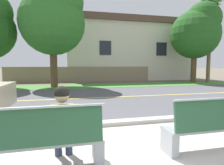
{
  "coord_description": "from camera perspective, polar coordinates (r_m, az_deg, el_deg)",
  "views": [
    {
      "loc": [
        -1.09,
        -2.33,
        1.56
      ],
      "look_at": [
        0.32,
        3.55,
        1.0
      ],
      "focal_mm": 30.52,
      "sensor_mm": 36.0,
      "label": 1
    }
  ],
  "objects": [
    {
      "name": "shade_tree_centre",
      "position": [
        18.89,
        24.09,
        13.95
      ],
      "size": [
        4.25,
        4.25,
        7.01
      ],
      "color": "brown",
      "rests_on": "ground_plane"
    },
    {
      "name": "ground_plane",
      "position": [
        10.51,
        -7.43,
        -3.3
      ],
      "size": [
        140.0,
        140.0,
        0.0
      ],
      "primitive_type": "plane",
      "color": "#665B4C"
    },
    {
      "name": "house_across_street",
      "position": [
        21.8,
        3.77,
        9.58
      ],
      "size": [
        13.75,
        6.91,
        6.31
      ],
      "color": "beige",
      "rests_on": "ground_plane"
    },
    {
      "name": "palm_tree_tall",
      "position": [
        19.76,
        27.48,
        18.13
      ],
      "size": [
        2.09,
        1.98,
        7.65
      ],
      "color": "brown",
      "rests_on": "ground_plane"
    },
    {
      "name": "street_asphalt",
      "position": [
        9.04,
        -6.41,
        -4.67
      ],
      "size": [
        52.0,
        8.0,
        0.01
      ],
      "primitive_type": "cube",
      "color": "#515156",
      "rests_on": "ground_plane"
    },
    {
      "name": "curb_edge",
      "position": [
        5.04,
        -0.39,
        -12.08
      ],
      "size": [
        44.0,
        0.3,
        0.11
      ],
      "primitive_type": "cube",
      "color": "#ADA89E",
      "rests_on": "ground_plane"
    },
    {
      "name": "far_verge_grass",
      "position": [
        14.1,
        -9.02,
        -1.11
      ],
      "size": [
        48.0,
        2.8,
        0.02
      ],
      "primitive_type": "cube",
      "color": "#478438",
      "rests_on": "ground_plane"
    },
    {
      "name": "bench_left",
      "position": [
        3.05,
        -20.52,
        -16.29
      ],
      "size": [
        1.82,
        0.48,
        1.01
      ],
      "color": "#9EA0A8",
      "rests_on": "ground_plane"
    },
    {
      "name": "sidewalk_pavement",
      "position": [
        3.33,
        7.92,
        -22.57
      ],
      "size": [
        44.0,
        3.6,
        0.01
      ],
      "primitive_type": "cube",
      "color": "#B7B2A8",
      "rests_on": "ground_plane"
    },
    {
      "name": "shade_tree_left",
      "position": [
        14.34,
        -16.84,
        18.12
      ],
      "size": [
        4.48,
        4.48,
        7.38
      ],
      "color": "brown",
      "rests_on": "ground_plane"
    },
    {
      "name": "road_centre_line",
      "position": [
        9.04,
        -6.41,
        -4.64
      ],
      "size": [
        48.0,
        0.14,
        0.01
      ],
      "primitive_type": "cube",
      "color": "#E0CC4C",
      "rests_on": "ground_plane"
    },
    {
      "name": "garden_wall",
      "position": [
        17.63,
        -9.18,
        2.41
      ],
      "size": [
        13.0,
        0.36,
        1.4
      ],
      "primitive_type": "cube",
      "color": "gray",
      "rests_on": "ground_plane"
    },
    {
      "name": "seated_person_olive",
      "position": [
        3.11,
        -14.57,
        -11.37
      ],
      "size": [
        0.52,
        0.68,
        1.25
      ],
      "color": "#333D56",
      "rests_on": "ground_plane"
    },
    {
      "name": "bench_right",
      "position": [
        3.97,
        28.17,
        -11.51
      ],
      "size": [
        1.82,
        0.48,
        1.01
      ],
      "color": "#9EA0A8",
      "rests_on": "ground_plane"
    }
  ]
}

